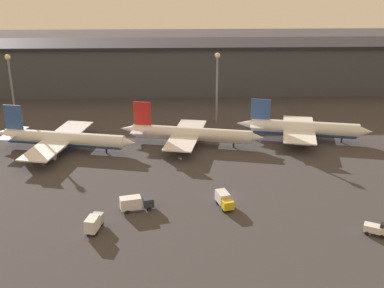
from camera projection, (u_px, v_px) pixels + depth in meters
name	position (u px, v px, depth m)	size (l,w,h in m)	color
ground	(227.00, 199.00, 113.92)	(600.00, 600.00, 0.00)	#383538
terminal_building	(204.00, 66.00, 205.66)	(213.57, 27.40, 20.76)	#3D424C
airplane_0	(62.00, 139.00, 142.27)	(44.54, 35.09, 13.17)	white
airplane_1	(190.00, 134.00, 146.51)	(44.16, 29.34, 12.87)	silver
airplane_2	(303.00, 129.00, 149.86)	(41.51, 27.56, 12.78)	white
service_vehicle_0	(376.00, 229.00, 98.80)	(5.04, 3.98, 2.96)	white
service_vehicle_1	(224.00, 199.00, 110.03)	(4.01, 6.69, 3.26)	gold
service_vehicle_2	(94.00, 223.00, 100.03)	(3.37, 6.22, 3.55)	#9EA3A8
service_vehicle_3	(135.00, 203.00, 108.44)	(7.90, 4.22, 3.35)	#282D38
lamp_post_0	(11.00, 81.00, 160.23)	(1.80, 1.80, 24.19)	slate
lamp_post_1	(217.00, 79.00, 162.25)	(1.80, 1.80, 24.35)	slate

